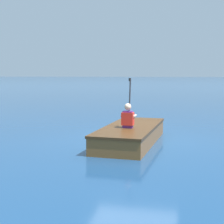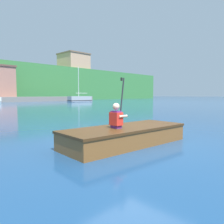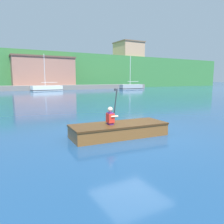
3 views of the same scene
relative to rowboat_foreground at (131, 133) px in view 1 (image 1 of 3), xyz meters
The scene contains 3 objects.
ground_plane 0.53m from the rowboat_foreground, ahead, with size 300.00×300.00×0.00m, color navy.
rowboat_foreground is the anchor object (origin of this frame).
person_paddler 0.61m from the rowboat_foreground, behind, with size 0.39×0.37×1.24m.
Camera 1 is at (-9.21, -1.38, 1.82)m, focal length 55.00 mm.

